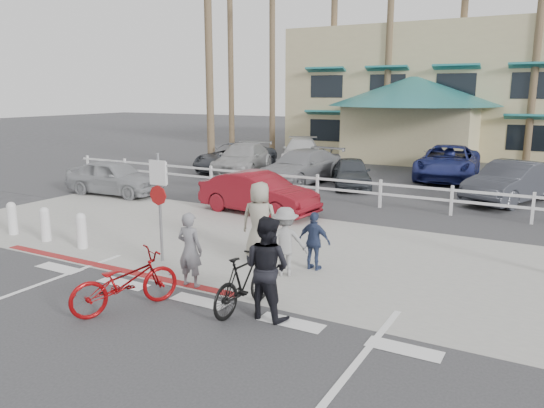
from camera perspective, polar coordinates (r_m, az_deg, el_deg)
The scene contains 35 objects.
ground at distance 10.10m, azimuth -9.89°, elevation -11.46°, with size 140.00×140.00×0.00m, color #333335.
bike_path at distance 8.80m, azimuth -18.40°, elevation -15.61°, with size 12.00×16.00×0.01m, color #333335.
sidewalk_plaza at distance 13.65m, azimuth 2.08°, elevation -4.97°, with size 22.00×7.00×0.01m, color gray.
cross_street at distance 17.19m, azimuth 8.18°, elevation -1.52°, with size 40.00×5.00×0.01m, color #333335.
parking_lot at distance 26.13m, azimuth 15.74°, elevation 2.79°, with size 50.00×16.00×0.01m, color #333335.
curb_red at distance 12.85m, azimuth -17.01°, elevation -6.59°, with size 7.00×0.25×0.02m, color maroon.
rail_fence at distance 18.78m, azimuth 11.86°, elevation 1.04°, with size 29.40×0.16×1.00m, color silver, non-canonical shape.
building at distance 38.37m, azimuth 23.98°, elevation 13.50°, with size 28.00×16.00×11.30m, color #C5B787, non-canonical shape.
sign_post at distance 12.70m, azimuth -11.97°, elevation 0.20°, with size 0.50×0.10×2.90m, color gray, non-canonical shape.
bollard_0 at distance 14.52m, azimuth -19.80°, elevation -2.73°, with size 0.26×0.26×0.95m, color silver, non-canonical shape.
bollard_1 at distance 15.59m, azimuth -23.20°, elevation -2.02°, with size 0.26×0.26×0.95m, color silver, non-canonical shape.
bollard_2 at distance 16.70m, azimuth -26.16°, elevation -1.39°, with size 0.26×0.26×0.95m, color silver, non-canonical shape.
palm_0 at distance 39.89m, azimuth -4.49°, elevation 17.04°, with size 4.00×4.00×15.00m, color #1D4D22, non-canonical shape.
palm_1 at distance 36.88m, azimuth 0.03°, elevation 15.93°, with size 4.00×4.00×13.00m, color #1D4D22, non-canonical shape.
palm_2 at distance 36.16m, azimuth 6.68°, elevation 18.31°, with size 4.00×4.00×16.00m, color #1D4D22, non-canonical shape.
palm_3 at distance 33.76m, azimuth 12.51°, elevation 16.87°, with size 4.00×4.00×14.00m, color #1D4D22, non-canonical shape.
palm_4 at distance 33.84m, azimuth 19.87°, elevation 17.30°, with size 4.00×4.00×15.00m, color #1D4D22, non-canonical shape.
palm_5 at distance 32.29m, azimuth 26.68°, elevation 15.25°, with size 4.00×4.00×13.00m, color #1D4D22, non-canonical shape.
palm_10 at distance 27.34m, azimuth -6.81°, elevation 16.16°, with size 4.00×4.00×12.00m, color #1D4D22, non-canonical shape.
bike_red at distance 10.27m, azimuth -15.55°, elevation -8.06°, with size 0.73×2.08×1.09m, color maroon.
rider_red at distance 11.10m, azimuth -8.82°, elevation -4.89°, with size 0.58×0.38×1.59m, color slate.
bike_black at distance 9.90m, azimuth -3.01°, elevation -8.40°, with size 0.51×1.81×1.09m, color black.
rider_black at distance 9.46m, azimuth -0.57°, elevation -6.85°, with size 0.91×0.71×1.87m, color black.
pedestrian_a at distance 11.63m, azimuth 1.43°, elevation -4.07°, with size 1.00×0.57×1.54m, color gray.
pedestrian_child at distance 12.04m, azimuth 4.58°, elevation -4.02°, with size 0.79×0.33×1.35m, color navy.
pedestrian_b at distance 12.83m, azimuth -1.33°, elevation -1.75°, with size 0.92×0.60×1.88m, color gray.
car_white_sedan at distance 17.60m, azimuth -1.46°, elevation 1.19°, with size 1.45×4.15×1.37m, color maroon.
car_red_compact at distance 21.73m, azimuth -16.60°, elevation 2.77°, with size 1.62×4.03×1.37m, color #929498.
lot_car_0 at distance 26.98m, azimuth -3.96°, elevation 5.02°, with size 2.37×5.14×1.43m, color #2B2E34.
lot_car_1 at distance 23.57m, azimuth 3.17°, elevation 4.04°, with size 2.04×5.01×1.45m, color gray.
lot_car_2 at distance 22.69m, azimuth 8.54°, elevation 3.36°, with size 1.48×3.69×1.26m, color #30343A.
lot_car_3 at distance 21.19m, azimuth 24.32°, elevation 2.15°, with size 1.59×4.56×1.50m, color #2F3138.
lot_car_4 at distance 29.61m, azimuth 3.17°, elevation 5.65°, with size 1.99×4.90×1.42m, color silver.
lot_car_5 at distance 25.86m, azimuth 18.39°, elevation 4.26°, with size 2.56×5.56×1.55m, color navy.
lot_car_6 at distance 26.21m, azimuth -3.18°, elevation 4.86°, with size 2.04×5.03×1.46m, color #9A9A9A.
Camera 1 is at (5.93, -7.13, 4.00)m, focal length 35.00 mm.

